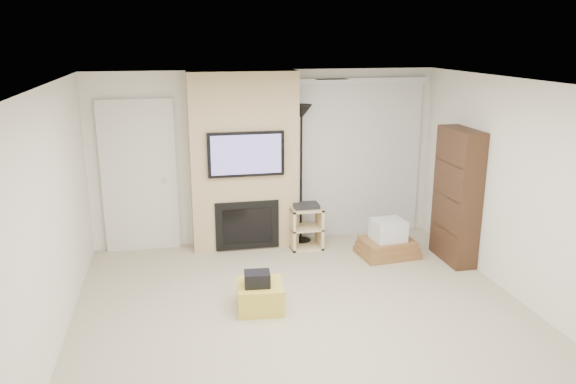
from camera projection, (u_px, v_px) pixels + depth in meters
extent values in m
cube|color=#BAAE8F|center=(311.00, 327.00, 5.88)|extent=(5.00, 5.50, 0.00)
cube|color=white|center=(314.00, 86.00, 5.21)|extent=(5.00, 5.50, 0.00)
cube|color=white|center=(266.00, 157.00, 8.14)|extent=(5.00, 0.00, 2.50)
cube|color=white|center=(441.00, 370.00, 2.95)|extent=(5.00, 0.00, 2.50)
cube|color=white|center=(44.00, 231.00, 5.05)|extent=(0.00, 5.50, 2.50)
cube|color=white|center=(538.00, 200.00, 6.04)|extent=(0.00, 5.50, 2.50)
cube|color=silver|center=(332.00, 79.00, 6.05)|extent=(0.35, 0.18, 0.01)
cube|color=gold|center=(260.00, 296.00, 6.25)|extent=(0.54, 0.54, 0.30)
cube|color=black|center=(257.00, 279.00, 6.15)|extent=(0.30, 0.24, 0.16)
cube|color=tan|center=(244.00, 161.00, 7.88)|extent=(1.50, 0.40, 2.50)
cube|color=black|center=(246.00, 154.00, 7.63)|extent=(1.05, 0.06, 0.62)
cube|color=#5C548C|center=(246.00, 155.00, 7.59)|extent=(0.96, 0.00, 0.54)
cube|color=black|center=(247.00, 225.00, 7.92)|extent=(0.90, 0.04, 0.70)
cube|color=black|center=(248.00, 226.00, 7.90)|extent=(0.70, 0.02, 0.50)
cube|color=silver|center=(139.00, 176.00, 7.80)|extent=(1.02, 0.08, 2.14)
cube|color=beige|center=(140.00, 179.00, 7.82)|extent=(0.90, 0.05, 2.05)
cylinder|color=silver|center=(165.00, 180.00, 7.84)|extent=(0.07, 0.06, 0.07)
cube|color=silver|center=(362.00, 81.00, 8.07)|extent=(1.98, 0.10, 0.08)
cube|color=silver|center=(359.00, 161.00, 8.40)|extent=(1.90, 0.03, 2.29)
cylinder|color=black|center=(301.00, 241.00, 8.33)|extent=(0.30, 0.30, 0.03)
cylinder|color=black|center=(301.00, 179.00, 8.07)|extent=(0.03, 0.03, 1.89)
cone|color=black|center=(302.00, 112.00, 7.81)|extent=(0.30, 0.30, 0.19)
cube|color=beige|center=(292.00, 229.00, 8.00)|extent=(0.04, 0.38, 0.60)
cube|color=beige|center=(320.00, 227.00, 8.08)|extent=(0.04, 0.38, 0.60)
cube|color=beige|center=(306.00, 246.00, 8.12)|extent=(0.45, 0.38, 0.03)
cube|color=beige|center=(306.00, 228.00, 8.04)|extent=(0.45, 0.38, 0.03)
cube|color=beige|center=(306.00, 209.00, 7.97)|extent=(0.45, 0.38, 0.03)
cube|color=black|center=(306.00, 206.00, 7.95)|extent=(0.35, 0.25, 0.06)
cube|color=brown|center=(387.00, 253.00, 7.81)|extent=(0.82, 0.65, 0.08)
cube|color=brown|center=(387.00, 247.00, 7.78)|extent=(0.78, 0.61, 0.08)
cube|color=brown|center=(388.00, 242.00, 7.76)|extent=(0.74, 0.57, 0.08)
cube|color=silver|center=(388.00, 230.00, 7.72)|extent=(0.46, 0.41, 0.28)
cube|color=#331F13|center=(457.00, 196.00, 7.44)|extent=(0.30, 0.80, 1.80)
cube|color=#331F13|center=(453.00, 228.00, 7.56)|extent=(0.26, 0.72, 0.02)
cube|color=#331F13|center=(456.00, 196.00, 7.44)|extent=(0.26, 0.72, 0.02)
cube|color=#331F13|center=(458.00, 163.00, 7.32)|extent=(0.26, 0.72, 0.02)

